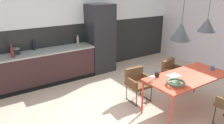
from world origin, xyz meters
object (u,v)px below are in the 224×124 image
(mug_tall_blue, at_px, (152,79))
(mug_short_terracotta, at_px, (157,74))
(armchair_near_window, at_px, (172,71))
(bottle_oil_tall, at_px, (78,40))
(pendant_lamp_over_table_near, at_px, (181,31))
(armchair_facing_counter, at_px, (137,80))
(open_book, at_px, (174,76))
(dining_table, at_px, (188,78))
(mug_glass_clear, at_px, (213,68))
(pendant_lamp_over_table_far, at_px, (207,25))
(cooking_pot, at_px, (16,51))
(bottle_wine_green, at_px, (34,46))
(fruit_bowl, at_px, (176,83))
(refrigerator_column, at_px, (100,39))
(bottle_spice_small, at_px, (12,52))

(mug_tall_blue, height_order, mug_short_terracotta, mug_short_terracotta)
(armchair_near_window, height_order, bottle_oil_tall, bottle_oil_tall)
(bottle_oil_tall, bearing_deg, pendant_lamp_over_table_near, -78.61)
(armchair_facing_counter, bearing_deg, open_book, 116.09)
(dining_table, distance_m, mug_short_terracotta, 0.63)
(armchair_facing_counter, bearing_deg, mug_glass_clear, 145.24)
(mug_tall_blue, relative_size, pendant_lamp_over_table_far, 0.11)
(mug_short_terracotta, bearing_deg, open_book, -26.84)
(cooking_pot, relative_size, pendant_lamp_over_table_near, 0.16)
(bottle_oil_tall, distance_m, pendant_lamp_over_table_far, 3.43)
(mug_short_terracotta, height_order, cooking_pot, cooking_pot)
(bottle_wine_green, bearing_deg, fruit_bowl, -63.04)
(cooking_pot, height_order, bottle_wine_green, bottle_wine_green)
(mug_tall_blue, relative_size, bottle_oil_tall, 0.49)
(refrigerator_column, distance_m, armchair_facing_counter, 2.07)
(bottle_wine_green, bearing_deg, cooking_pot, -165.53)
(armchair_facing_counter, xyz_separation_m, cooking_pot, (-2.09, 2.09, 0.48))
(refrigerator_column, height_order, bottle_oil_tall, refrigerator_column)
(mug_short_terracotta, height_order, pendant_lamp_over_table_near, pendant_lamp_over_table_near)
(dining_table, relative_size, open_book, 7.10)
(bottle_wine_green, bearing_deg, dining_table, -54.84)
(armchair_facing_counter, distance_m, mug_short_terracotta, 0.67)
(armchair_facing_counter, xyz_separation_m, bottle_spice_small, (-2.19, 1.83, 0.54))
(dining_table, xyz_separation_m, armchair_near_window, (0.48, 0.79, -0.21))
(pendant_lamp_over_table_far, bearing_deg, mug_glass_clear, -10.86)
(armchair_facing_counter, height_order, bottle_oil_tall, bottle_oil_tall)
(open_book, xyz_separation_m, bottle_wine_green, (-1.94, 2.95, 0.24))
(dining_table, height_order, armchair_near_window, dining_table)
(pendant_lamp_over_table_near, bearing_deg, fruit_bowl, -139.44)
(mug_short_terracotta, xyz_separation_m, bottle_wine_green, (-1.63, 2.79, 0.19))
(refrigerator_column, relative_size, armchair_near_window, 2.63)
(cooking_pot, bearing_deg, pendant_lamp_over_table_near, -52.32)
(fruit_bowl, bearing_deg, armchair_facing_counter, 91.10)
(open_book, bearing_deg, bottle_oil_tall, 104.04)
(open_book, xyz_separation_m, bottle_oil_tall, (-0.73, 2.91, 0.23))
(open_book, height_order, bottle_spice_small, bottle_spice_small)
(refrigerator_column, xyz_separation_m, open_book, (0.09, -2.72, -0.23))
(mug_glass_clear, xyz_separation_m, bottle_oil_tall, (-1.66, 3.14, 0.19))
(cooking_pot, distance_m, bottle_oil_tall, 1.68)
(bottle_wine_green, distance_m, pendant_lamp_over_table_far, 4.08)
(armchair_facing_counter, height_order, bottle_spice_small, bottle_spice_small)
(cooking_pot, bearing_deg, fruit_bowl, -55.89)
(armchair_near_window, distance_m, fruit_bowl, 1.41)
(fruit_bowl, bearing_deg, bottle_oil_tall, 97.75)
(dining_table, relative_size, bottle_wine_green, 6.26)
(mug_glass_clear, bearing_deg, armchair_facing_counter, 142.12)
(fruit_bowl, distance_m, mug_short_terracotta, 0.45)
(armchair_near_window, height_order, mug_short_terracotta, mug_short_terracotta)
(armchair_facing_counter, distance_m, open_book, 0.85)
(mug_tall_blue, bearing_deg, cooking_pot, 124.16)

